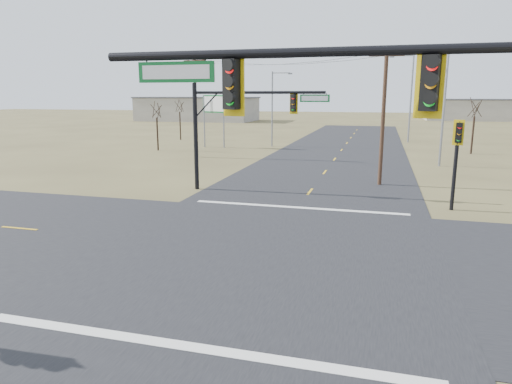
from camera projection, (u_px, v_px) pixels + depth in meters
ground at (265, 251)px, 18.47m from camera, size 320.00×320.00×0.00m
road_ew at (265, 251)px, 18.47m from camera, size 160.00×14.00×0.02m
road_ns at (265, 251)px, 18.47m from camera, size 14.00×160.00×0.02m
stop_bar_near at (192, 347)px, 11.39m from camera, size 12.00×0.40×0.01m
stop_bar_far at (298, 207)px, 25.54m from camera, size 12.00×0.40×0.01m
mast_arm_near at (450, 130)px, 8.81m from camera, size 11.06×0.56×7.64m
mast_arm_far at (239, 114)px, 28.92m from camera, size 8.84×0.56×6.96m
pedestal_signal_ne at (457, 146)px, 24.29m from camera, size 0.63×0.56×4.95m
utility_pole_near at (383, 115)px, 31.13m from camera, size 2.30×0.27×9.39m
utility_pole_far at (196, 105)px, 45.49m from camera, size 2.45×0.59×10.10m
highway_sign at (214, 111)px, 54.40m from camera, size 3.15×1.19×6.22m
streetlight_a at (442, 101)px, 39.52m from camera, size 2.83×0.39×10.10m
streetlight_b at (409, 93)px, 59.94m from camera, size 3.20×0.45×11.42m
streetlight_c at (274, 105)px, 55.23m from camera, size 2.52×0.41×9.00m
bare_tree_a at (156, 110)px, 51.25m from camera, size 2.91×2.91×5.84m
bare_tree_b at (179, 105)px, 63.64m from camera, size 2.49×2.49×6.01m
bare_tree_c at (475, 107)px, 48.13m from camera, size 3.45×3.45×6.31m
warehouse_left at (198, 109)px, 113.13m from camera, size 28.00×14.00×5.50m
warehouse_mid at (467, 110)px, 115.29m from camera, size 20.00×12.00×5.00m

